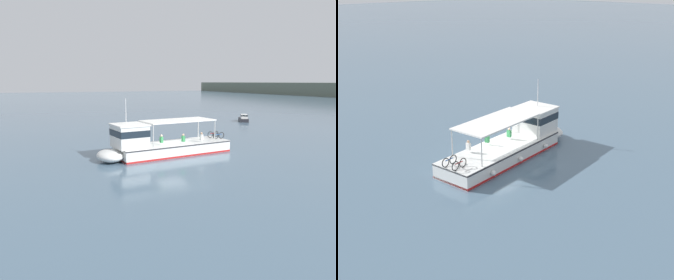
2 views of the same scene
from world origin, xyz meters
The scene contains 2 objects.
ground_plane centered at (0.00, 0.00, 0.00)m, with size 400.00×400.00×0.00m, color slate.
ferry_main centered at (-0.44, -1.14, 1.02)m, with size 4.64×13.02×5.32m.
Camera 2 is at (-22.15, 21.32, 12.86)m, focal length 46.32 mm.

